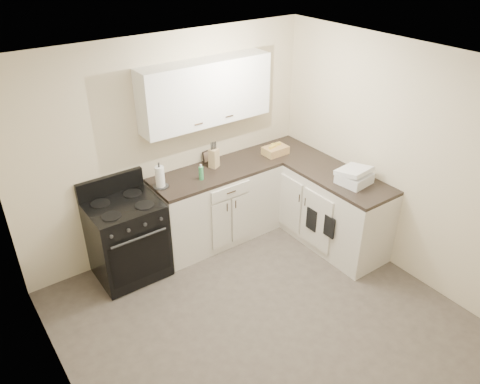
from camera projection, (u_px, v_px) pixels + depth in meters
floor at (264, 322)px, 4.65m from camera, size 3.60×3.60×0.00m
ceiling at (273, 73)px, 3.40m from camera, size 3.60×3.60×0.00m
wall_back at (169, 146)px, 5.29m from camera, size 3.60×0.00×3.60m
wall_right at (401, 163)px, 4.93m from camera, size 0.00×3.60×3.60m
wall_left at (57, 303)px, 3.12m from camera, size 0.00×3.60×3.60m
wall_front at (458, 352)px, 2.76m from camera, size 3.60×0.00×3.60m
base_cabinets_back at (217, 206)px, 5.69m from camera, size 1.55×0.60×0.90m
base_cabinets_right at (318, 202)px, 5.78m from camera, size 0.60×1.90×0.90m
countertop_back at (216, 172)px, 5.46m from camera, size 1.55×0.60×0.04m
countertop_right at (321, 168)px, 5.54m from camera, size 0.60×1.90×0.04m
upper_cabinets at (206, 92)px, 5.10m from camera, size 1.55×0.30×0.70m
stove at (128, 240)px, 5.08m from camera, size 0.74×0.63×0.89m
knife_block at (214, 158)px, 5.48m from camera, size 0.13×0.13×0.23m
paper_towel at (160, 177)px, 5.06m from camera, size 0.11×0.11×0.24m
soap_bottle at (201, 173)px, 5.22m from camera, size 0.06×0.06×0.16m
picture_frame at (207, 156)px, 5.62m from camera, size 0.12×0.06×0.14m
wicker_basket at (275, 150)px, 5.82m from camera, size 0.30×0.20×0.10m
countertop_grill at (354, 178)px, 5.16m from camera, size 0.36×0.34×0.12m
oven_mitt_near at (329, 227)px, 5.24m from camera, size 0.02×0.15×0.26m
oven_mitt_far at (312, 219)px, 5.46m from camera, size 0.02×0.16×0.28m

